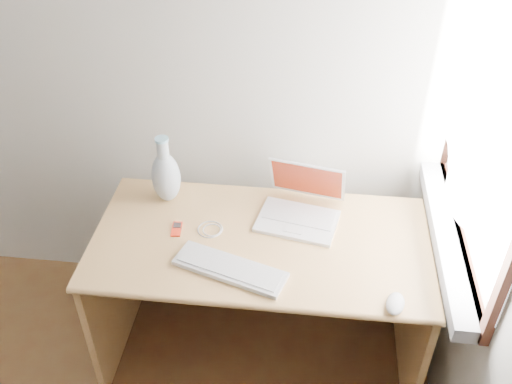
# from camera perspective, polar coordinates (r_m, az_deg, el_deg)

# --- Properties ---
(back_wall) EXTENTS (3.50, 0.04, 2.60)m
(back_wall) POSITION_cam_1_polar(r_m,az_deg,el_deg) (2.61, -20.83, 13.93)
(back_wall) COLOR beige
(back_wall) RESTS_ON floor
(window) EXTENTS (0.11, 0.99, 1.10)m
(window) POSITION_cam_1_polar(r_m,az_deg,el_deg) (2.03, 21.91, 6.10)
(window) COLOR white
(window) RESTS_ON right_wall
(desk) EXTENTS (1.35, 0.67, 0.71)m
(desk) POSITION_cam_1_polar(r_m,az_deg,el_deg) (2.48, 0.65, -6.96)
(desk) COLOR tan
(desk) RESTS_ON floor
(laptop) EXTENTS (0.36, 0.32, 0.22)m
(laptop) POSITION_cam_1_polar(r_m,az_deg,el_deg) (2.36, 4.26, -1.47)
(laptop) COLOR white
(laptop) RESTS_ON desk
(external_keyboard) EXTENTS (0.45, 0.26, 0.02)m
(external_keyboard) POSITION_cam_1_polar(r_m,az_deg,el_deg) (2.15, -2.62, -7.64)
(external_keyboard) COLOR white
(external_keyboard) RESTS_ON desk
(mouse) EXTENTS (0.09, 0.12, 0.04)m
(mouse) POSITION_cam_1_polar(r_m,az_deg,el_deg) (2.08, 13.76, -10.79)
(mouse) COLOR white
(mouse) RESTS_ON desk
(ipod) EXTENTS (0.05, 0.09, 0.01)m
(ipod) POSITION_cam_1_polar(r_m,az_deg,el_deg) (2.34, -7.94, -3.68)
(ipod) COLOR #B1200C
(ipod) RESTS_ON desk
(cable_coil) EXTENTS (0.14, 0.14, 0.01)m
(cable_coil) POSITION_cam_1_polar(r_m,az_deg,el_deg) (2.33, -4.61, -3.74)
(cable_coil) COLOR white
(cable_coil) RESTS_ON desk
(remote) EXTENTS (0.05, 0.08, 0.01)m
(remote) POSITION_cam_1_polar(r_m,az_deg,el_deg) (2.23, -6.47, -6.11)
(remote) COLOR white
(remote) RESTS_ON desk
(vase) EXTENTS (0.12, 0.12, 0.31)m
(vase) POSITION_cam_1_polar(r_m,az_deg,el_deg) (2.43, -9.00, 1.63)
(vase) COLOR silver
(vase) RESTS_ON desk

